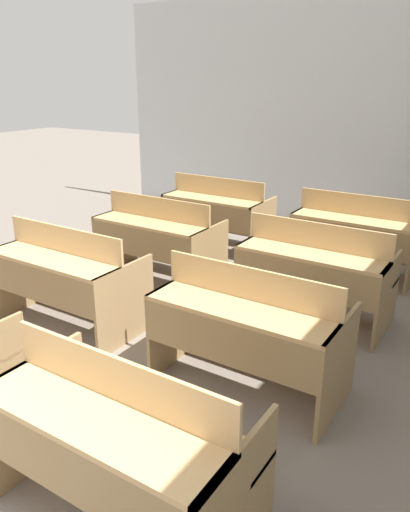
# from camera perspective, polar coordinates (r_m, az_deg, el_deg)

# --- Properties ---
(wall_back) EXTENTS (6.41, 0.06, 3.16)m
(wall_back) POSITION_cam_1_polar(r_m,az_deg,el_deg) (7.31, 12.94, 15.48)
(wall_back) COLOR silver
(wall_back) RESTS_ON ground_plane
(bench_front_right) EXTENTS (1.28, 0.70, 0.90)m
(bench_front_right) POSITION_cam_1_polar(r_m,az_deg,el_deg) (2.54, -9.95, -19.82)
(bench_front_right) COLOR #96774D
(bench_front_right) RESTS_ON ground_plane
(bench_second_left) EXTENTS (1.28, 0.70, 0.90)m
(bench_second_left) POSITION_cam_1_polar(r_m,az_deg,el_deg) (4.44, -15.61, -2.16)
(bench_second_left) COLOR #997B50
(bench_second_left) RESTS_ON ground_plane
(bench_second_right) EXTENTS (1.28, 0.70, 0.90)m
(bench_second_right) POSITION_cam_1_polar(r_m,az_deg,el_deg) (3.43, 4.91, -8.17)
(bench_second_right) COLOR #93754B
(bench_second_right) RESTS_ON ground_plane
(bench_third_left) EXTENTS (1.28, 0.70, 0.90)m
(bench_third_left) POSITION_cam_1_polar(r_m,az_deg,el_deg) (5.31, -5.45, 2.12)
(bench_third_left) COLOR olive
(bench_third_left) RESTS_ON ground_plane
(bench_third_right) EXTENTS (1.28, 0.70, 0.90)m
(bench_third_right) POSITION_cam_1_polar(r_m,az_deg,el_deg) (4.49, 12.40, -1.62)
(bench_third_right) COLOR #94754B
(bench_third_right) RESTS_ON ground_plane
(bench_back_left) EXTENTS (1.28, 0.70, 0.90)m
(bench_back_left) POSITION_cam_1_polar(r_m,az_deg,el_deg) (6.31, 1.36, 5.09)
(bench_back_left) COLOR olive
(bench_back_left) RESTS_ON ground_plane
(bench_back_right) EXTENTS (1.28, 0.70, 0.90)m
(bench_back_right) POSITION_cam_1_polar(r_m,az_deg,el_deg) (5.65, 16.77, 2.45)
(bench_back_right) COLOR olive
(bench_back_right) RESTS_ON ground_plane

